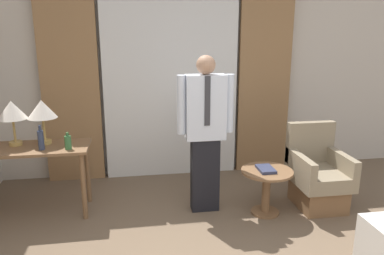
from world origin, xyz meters
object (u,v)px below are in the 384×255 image
Objects in this scene: armchair at (317,177)px; person at (205,129)px; table_lamp_left at (12,112)px; bottle_near_edge at (41,140)px; bottle_by_lamp at (68,142)px; side_table at (266,184)px; book at (266,169)px; desk at (30,158)px; table_lamp_right at (42,111)px.

person is at bearing 175.71° from armchair.
table_lamp_left is 3.31m from armchair.
person is at bearing -2.87° from bottle_near_edge.
table_lamp_left is 2.68× the size of bottle_by_lamp.
bottle_by_lamp is (0.56, -0.23, -0.29)m from table_lamp_left.
book is (-0.02, -0.00, 0.17)m from side_table.
person is 6.92× the size of book.
bottle_near_edge is at bearing 172.86° from book.
book reaches higher than side_table.
side_table is (2.01, -0.26, -0.48)m from bottle_by_lamp.
armchair is at bearing -3.48° from bottle_near_edge.
side_table is 0.17m from book.
armchair reaches higher than side_table.
table_lamp_left is 0.52× the size of armchair.
table_lamp_left reaches higher than desk.
table_lamp_right is 0.32m from bottle_near_edge.
desk is 3.08m from armchair.
bottle_by_lamp is 0.10× the size of person.
bottle_near_edge is 2.34m from side_table.
desk is 0.50m from table_lamp_right.
table_lamp_left reaches higher than book.
armchair is (2.90, -0.18, -0.52)m from bottle_near_edge.
book is at bearing -12.11° from table_lamp_right.
bottle_by_lamp is at bearing -22.07° from table_lamp_left.
desk is 2.58× the size of table_lamp_left.
table_lamp_left is at bearing 145.94° from bottle_near_edge.
book is (2.55, -0.49, -0.60)m from table_lamp_left.
bottle_by_lamp is 2.03m from book.
person reaches higher than side_table.
table_lamp_left is at bearing 169.35° from side_table.
bottle_near_edge is 1.65m from person.
armchair is (3.05, -0.28, -0.30)m from desk.
table_lamp_left is at bearing 157.93° from bottle_by_lamp.
bottle_near_edge is at bearing 172.96° from side_table.
table_lamp_right is at bearing 168.02° from side_table.
desk is 2.23× the size of side_table.
bottle_by_lamp is 1.39m from person.
bottle_by_lamp is (0.27, -0.23, -0.29)m from table_lamp_right.
table_lamp_left is 2.73m from side_table.
desk is 0.50m from table_lamp_left.
person is at bearing -9.79° from table_lamp_right.
person reaches higher than table_lamp_left.
desk is at bearing -33.10° from table_lamp_left.
side_table is (2.43, -0.39, -0.29)m from desk.
bottle_near_edge is (0.15, -0.11, 0.22)m from desk.
table_lamp_right is 2.39m from book.
table_lamp_left is 0.86× the size of side_table.
table_lamp_right is at bearing 167.89° from book.
armchair reaches higher than desk.
bottle_by_lamp is 0.19× the size of armchair.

